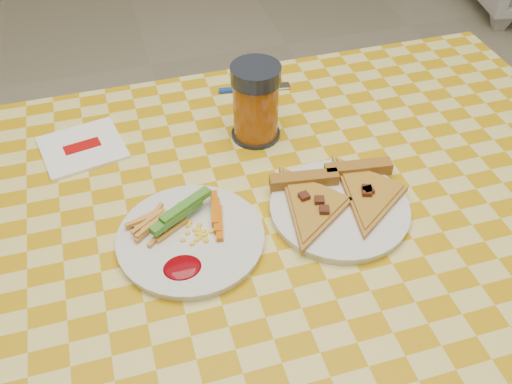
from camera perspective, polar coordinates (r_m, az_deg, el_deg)
table at (r=0.95m, az=0.74°, el=-5.71°), size 1.28×0.88×0.76m
plate_left at (r=0.87m, az=-6.53°, el=-4.76°), size 0.28×0.28×0.01m
plate_right at (r=0.91m, az=8.32°, el=-1.76°), size 0.24×0.24×0.01m
fries_veggies at (r=0.86m, az=-7.37°, el=-3.44°), size 0.17×0.16×0.04m
pizza_slices at (r=0.91m, az=8.25°, el=-0.36°), size 0.26×0.23×0.02m
drink_glass at (r=1.01m, az=-0.02°, el=8.87°), size 0.09×0.09×0.14m
napkin at (r=1.07m, az=-16.96°, el=4.27°), size 0.16×0.15×0.01m
fork at (r=1.17m, az=-0.05°, el=10.36°), size 0.15×0.04×0.01m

